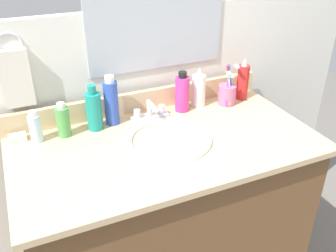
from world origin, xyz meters
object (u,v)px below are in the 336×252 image
at_px(bottle_spray_red, 243,81).
at_px(soap_bar, 18,138).
at_px(bottle_shampoo_blue, 111,102).
at_px(bottle_lotion_white, 199,89).
at_px(hand_towel, 16,78).
at_px(bottle_mouthwash_teal, 94,110).
at_px(faucet, 150,113).
at_px(bottle_gel_clear, 35,127).
at_px(bottle_toner_green, 63,121).
at_px(cup_pink, 227,93).
at_px(bottle_soap_pink, 182,93).

distance_m(bottle_spray_red, soap_bar, 0.99).
height_order(bottle_shampoo_blue, bottle_lotion_white, bottle_shampoo_blue).
relative_size(bottle_spray_red, bottle_lotion_white, 1.09).
xyz_separation_m(hand_towel, bottle_mouthwash_teal, (0.26, -0.10, -0.14)).
xyz_separation_m(faucet, bottle_mouthwash_teal, (-0.23, 0.01, 0.05)).
bearing_deg(bottle_gel_clear, bottle_mouthwash_teal, 1.32).
xyz_separation_m(bottle_toner_green, cup_pink, (0.72, -0.01, -0.01)).
height_order(bottle_toner_green, cup_pink, cup_pink).
relative_size(bottle_mouthwash_teal, bottle_gel_clear, 1.48).
bearing_deg(bottle_mouthwash_teal, faucet, -2.33).
bearing_deg(bottle_mouthwash_teal, cup_pink, -1.82).
bearing_deg(bottle_toner_green, bottle_soap_pink, 1.16).
height_order(hand_towel, soap_bar, hand_towel).
bearing_deg(bottle_spray_red, cup_pink, -165.48).
height_order(bottle_mouthwash_teal, bottle_lotion_white, bottle_mouthwash_teal).
distance_m(bottle_mouthwash_teal, bottle_shampoo_blue, 0.08).
xyz_separation_m(hand_towel, bottle_lotion_white, (0.73, -0.08, -0.14)).
xyz_separation_m(cup_pink, soap_bar, (-0.89, 0.05, -0.04)).
bearing_deg(faucet, bottle_shampoo_blue, 170.82).
bearing_deg(faucet, bottle_soap_pink, 5.65).
height_order(bottle_toner_green, soap_bar, bottle_toner_green).
distance_m(faucet, bottle_shampoo_blue, 0.17).
bearing_deg(bottle_lotion_white, bottle_toner_green, -177.69).
relative_size(bottle_spray_red, soap_bar, 3.01).
xyz_separation_m(bottle_soap_pink, bottle_lotion_white, (0.09, 0.01, -0.00)).
bearing_deg(hand_towel, bottle_shampoo_blue, -14.38).
bearing_deg(bottle_shampoo_blue, bottle_gel_clear, -176.03).
relative_size(hand_towel, cup_pink, 1.16).
height_order(hand_towel, faucet, hand_towel).
height_order(faucet, bottle_soap_pink, bottle_soap_pink).
xyz_separation_m(bottle_soap_pink, soap_bar, (-0.68, 0.02, -0.07)).
xyz_separation_m(hand_towel, cup_pink, (0.86, -0.12, -0.17)).
distance_m(bottle_gel_clear, cup_pink, 0.83).
relative_size(bottle_lotion_white, cup_pink, 0.93).
bearing_deg(bottle_soap_pink, hand_towel, 171.63).
xyz_separation_m(hand_towel, bottle_shampoo_blue, (0.33, -0.08, -0.12)).
relative_size(bottle_soap_pink, bottle_toner_green, 1.29).
height_order(cup_pink, soap_bar, cup_pink).
relative_size(hand_towel, bottle_shampoo_blue, 1.06).
distance_m(bottle_mouthwash_teal, bottle_toner_green, 0.12).
relative_size(hand_towel, bottle_toner_green, 1.58).
distance_m(bottle_shampoo_blue, soap_bar, 0.38).
xyz_separation_m(bottle_spray_red, bottle_soap_pink, (-0.31, 0.00, -0.00)).
xyz_separation_m(bottle_shampoo_blue, soap_bar, (-0.37, 0.01, -0.09)).
height_order(bottle_gel_clear, bottle_toner_green, bottle_toner_green).
height_order(hand_towel, bottle_gel_clear, hand_towel).
height_order(hand_towel, bottle_lotion_white, hand_towel).
distance_m(hand_towel, bottle_toner_green, 0.23).
height_order(faucet, bottle_spray_red, bottle_spray_red).
relative_size(hand_towel, bottle_lotion_white, 1.24).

